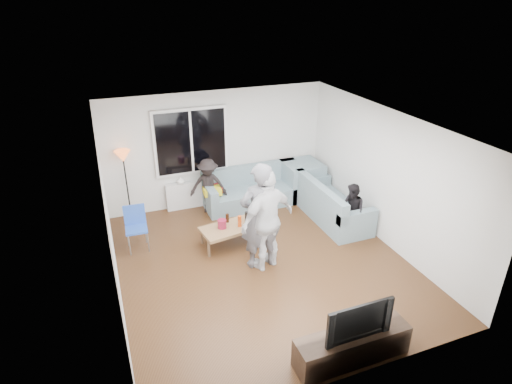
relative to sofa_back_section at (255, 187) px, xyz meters
name	(u,v)px	position (x,y,z in m)	size (l,w,h in m)	color
floor	(263,264)	(-0.71, -2.27, -0.45)	(5.00, 5.50, 0.04)	#56351C
ceiling	(264,124)	(-0.71, -2.27, 2.20)	(5.00, 5.50, 0.04)	white
wall_back	(217,148)	(-0.71, 0.50, 0.88)	(5.00, 0.04, 2.60)	silver
wall_front	(353,299)	(-0.71, -5.04, 0.88)	(5.00, 0.04, 2.60)	silver
wall_left	(108,226)	(-3.23, -2.27, 0.88)	(0.04, 5.50, 2.60)	silver
wall_right	(387,178)	(1.81, -2.27, 0.88)	(0.04, 5.50, 2.60)	silver
window_frame	(191,142)	(-1.31, 0.42, 1.12)	(1.62, 0.06, 1.47)	white
window_glass	(191,142)	(-1.31, 0.38, 1.12)	(1.50, 0.02, 1.35)	black
window_mullion	(191,142)	(-1.31, 0.37, 1.12)	(0.05, 0.03, 1.35)	white
radiator	(195,194)	(-1.31, 0.38, -0.11)	(1.30, 0.12, 0.62)	silver
potted_plant	(205,173)	(-1.06, 0.35, 0.38)	(0.21, 0.17, 0.38)	#2F6729
vase	(181,181)	(-1.62, 0.35, 0.28)	(0.16, 0.16, 0.17)	white
sofa_back_section	(255,187)	(0.00, 0.00, 0.00)	(2.30, 0.85, 0.85)	slate
sofa_right_section	(333,201)	(1.31, -1.28, 0.00)	(0.85, 2.00, 0.85)	slate
sofa_corner	(302,180)	(1.20, 0.00, 0.00)	(0.85, 0.85, 0.85)	slate
cushion_yellow	(212,191)	(-1.00, -0.02, 0.09)	(0.38, 0.32, 0.14)	yellow
cushion_red	(213,189)	(-0.95, 0.06, 0.09)	(0.36, 0.30, 0.13)	maroon
coffee_table	(230,236)	(-1.07, -1.48, -0.22)	(1.10, 0.60, 0.40)	#906845
pitcher	(222,224)	(-1.22, -1.45, 0.06)	(0.17, 0.17, 0.17)	maroon
side_chair	(136,229)	(-2.76, -0.98, 0.01)	(0.40, 0.40, 0.86)	#2951B5
floor_lamp	(127,186)	(-2.76, 0.30, 0.36)	(0.32, 0.32, 1.56)	orange
player_left	(260,217)	(-0.77, -2.29, 0.56)	(0.72, 0.47, 1.97)	#4F4E54
player_right	(267,220)	(-0.67, -2.36, 0.52)	(1.10, 0.46, 1.88)	silver
spectator_right	(352,211)	(1.31, -1.99, 0.13)	(0.54, 0.42, 1.11)	black
spectator_back	(208,186)	(-1.07, 0.03, 0.20)	(0.80, 0.46, 1.24)	black
tv_console	(352,346)	(-0.43, -4.77, -0.20)	(1.60, 0.40, 0.44)	#34231A
television	(356,317)	(-0.43, -4.77, 0.29)	(0.95, 0.12, 0.55)	black
bottle_e	(247,216)	(-0.69, -1.36, 0.07)	(0.07, 0.07, 0.19)	black
bottle_d	(240,221)	(-0.89, -1.52, 0.09)	(0.07, 0.07, 0.22)	#E44D14
bottle_c	(227,218)	(-1.06, -1.28, 0.06)	(0.07, 0.07, 0.17)	black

